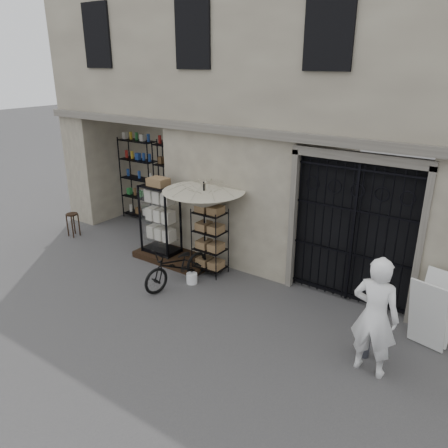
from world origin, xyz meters
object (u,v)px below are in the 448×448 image
Objects in this scene: white_bucket at (192,278)px; wooden_stool at (73,224)px; wire_rack at (210,242)px; bicycle at (178,284)px; display_cabinet at (160,223)px; shopkeeper at (367,370)px; market_umbrella at (204,195)px; easel_sign at (432,312)px; steel_bollard at (367,334)px.

wooden_stool reaches higher than white_bucket.
wire_rack is 6.49× the size of white_bucket.
wooden_stool is at bearing 168.66° from wire_rack.
white_bucket is 0.14× the size of bicycle.
wire_rack is (1.50, 0.02, -0.15)m from display_cabinet.
bicycle is at bearing -3.19° from shopkeeper.
market_umbrella reaches higher than white_bucket.
white_bucket is at bearing -80.57° from market_umbrella.
display_cabinet is 6.24m from easel_sign.
wooden_stool is at bearing -176.78° from bicycle.
market_umbrella reaches higher than easel_sign.
steel_bollard is (4.06, -0.96, -1.44)m from market_umbrella.
wooden_stool is (-2.99, -0.36, -0.57)m from display_cabinet.
wooden_stool is 0.51× the size of easel_sign.
wooden_stool is 0.76× the size of steel_bollard.
shopkeeper is (4.23, -1.28, -1.87)m from market_umbrella.
white_bucket is 0.36× the size of wooden_stool.
display_cabinet is 1.07× the size of bicycle.
wire_rack is 1.12m from market_umbrella.
steel_bollard is 0.56m from shopkeeper.
bicycle is 1.98× the size of steel_bollard.
bicycle is at bearing -6.80° from wooden_stool.
display_cabinet is 1.51m from wire_rack.
market_umbrella is 3.95× the size of wooden_stool.
shopkeeper is (5.61, -1.30, -0.91)m from display_cabinet.
bicycle is 4.19m from steel_bollard.
steel_bollard reaches higher than shopkeeper.
shopkeeper is at bearing 6.41° from display_cabinet.
easel_sign is at bearing 6.95° from white_bucket.
market_umbrella is 2.03× the size of easel_sign.
steel_bollard is at bearing -13.33° from market_umbrella.
bicycle is (-0.23, -0.89, -0.76)m from wire_rack.
market_umbrella is 4.64m from wooden_stool.
market_umbrella is at bearing -168.15° from easel_sign.
shopkeeper is at bearing -9.09° from white_bucket.
market_umbrella is at bearing -14.36° from shopkeeper.
shopkeeper is (4.12, -0.66, -0.12)m from white_bucket.
bicycle is (1.27, -0.87, -0.91)m from display_cabinet.
bicycle is at bearing -14.82° from display_cabinet.
shopkeeper is (4.33, -0.43, 0.00)m from bicycle.
wire_rack is at bearing 88.45° from white_bucket.
steel_bollard is at bearing -4.96° from white_bucket.
white_bucket is at bearing -3.83° from display_cabinet.
display_cabinet is 1.79m from bicycle.
display_cabinet is 2.13× the size of steel_bollard.
bicycle is 1.34× the size of easel_sign.
wire_rack is 4.08m from steel_bollard.
shopkeeper is at bearing -62.75° from steel_bollard.
easel_sign is (9.22, 0.30, 0.32)m from wooden_stool.
market_umbrella is 10.83× the size of white_bucket.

